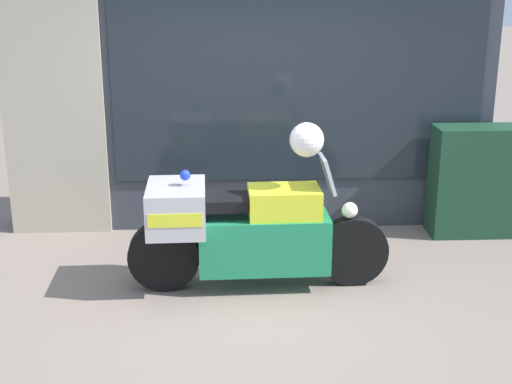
{
  "coord_description": "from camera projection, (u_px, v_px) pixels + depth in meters",
  "views": [
    {
      "loc": [
        -0.29,
        -5.4,
        2.65
      ],
      "look_at": [
        -0.0,
        0.82,
        0.71
      ],
      "focal_mm": 50.0,
      "sensor_mm": 36.0,
      "label": 1
    }
  ],
  "objects": [
    {
      "name": "window_display",
      "position": [
        291.0,
        179.0,
        7.76
      ],
      "size": [
        3.57,
        0.3,
        2.01
      ],
      "color": "slate",
      "rests_on": "ground"
    },
    {
      "name": "ground_plane",
      "position": [
        261.0,
        302.0,
        5.95
      ],
      "size": [
        60.0,
        60.0,
        0.0
      ],
      "primitive_type": "plane",
      "color": "gray"
    },
    {
      "name": "white_helmet",
      "position": [
        307.0,
        140.0,
        5.89
      ],
      "size": [
        0.29,
        0.29,
        0.29
      ],
      "primitive_type": "sphere",
      "color": "white",
      "rests_on": "paramedic_motorcycle"
    },
    {
      "name": "utility_cabinet",
      "position": [
        480.0,
        181.0,
        7.34
      ],
      "size": [
        1.0,
        0.4,
        1.14
      ],
      "primitive_type": "cube",
      "color": "#193D28",
      "rests_on": "ground"
    },
    {
      "name": "shop_building",
      "position": [
        211.0,
        55.0,
        7.29
      ],
      "size": [
        5.04,
        0.55,
        3.63
      ],
      "color": "#333842",
      "rests_on": "ground"
    },
    {
      "name": "paramedic_motorcycle",
      "position": [
        242.0,
        229.0,
        6.09
      ],
      "size": [
        2.26,
        0.69,
        1.17
      ],
      "rotation": [
        0.0,
        0.0,
        0.02
      ],
      "color": "black",
      "rests_on": "ground"
    }
  ]
}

